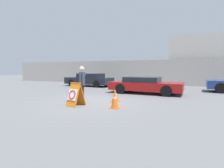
{
  "coord_description": "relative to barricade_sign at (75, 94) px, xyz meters",
  "views": [
    {
      "loc": [
        4.27,
        -7.66,
        1.6
      ],
      "look_at": [
        0.61,
        1.01,
        0.83
      ],
      "focal_mm": 28.0,
      "sensor_mm": 36.0,
      "label": 1
    }
  ],
  "objects": [
    {
      "name": "perimeter_wall",
      "position": [
        0.23,
        12.36,
        0.81
      ],
      "size": [
        36.0,
        0.3,
        3.09
      ],
      "color": "#ADA8A0",
      "rests_on": "ground_plane"
    },
    {
      "name": "building_block",
      "position": [
        5.83,
        15.67,
        2.09
      ],
      "size": [
        6.1,
        5.02,
        5.21
      ],
      "color": "beige",
      "rests_on": "ground_plane"
    },
    {
      "name": "traffic_cone_near",
      "position": [
        1.81,
        0.24,
        -0.14
      ],
      "size": [
        0.37,
        0.37,
        0.76
      ],
      "color": "orange",
      "rests_on": "ground_plane"
    },
    {
      "name": "security_guard",
      "position": [
        -0.11,
        0.76,
        0.47
      ],
      "size": [
        0.49,
        0.66,
        1.76
      ],
      "rotation": [
        0.0,
        0.0,
        2.3
      ],
      "color": "#232838",
      "rests_on": "ground_plane"
    },
    {
      "name": "parked_car_rear_sedan",
      "position": [
        1.98,
        5.26,
        0.07
      ],
      "size": [
        4.85,
        2.1,
        1.12
      ],
      "rotation": [
        0.0,
        0.0,
        -0.05
      ],
      "color": "black",
      "rests_on": "ground_plane"
    },
    {
      "name": "traffic_cone_mid",
      "position": [
        1.26,
        1.64,
        -0.2
      ],
      "size": [
        0.41,
        0.41,
        0.63
      ],
      "color": "orange",
      "rests_on": "ground_plane"
    },
    {
      "name": "parked_car_front_coupe",
      "position": [
        -4.19,
        8.41,
        0.12
      ],
      "size": [
        4.84,
        2.23,
        1.25
      ],
      "rotation": [
        0.0,
        0.0,
        3.06
      ],
      "color": "black",
      "rests_on": "ground_plane"
    },
    {
      "name": "ground_plane",
      "position": [
        0.23,
        1.21,
        -0.52
      ],
      "size": [
        90.0,
        90.0,
        0.0
      ],
      "primitive_type": "plane",
      "color": "slate"
    },
    {
      "name": "barricade_sign",
      "position": [
        0.0,
        0.0,
        0.0
      ],
      "size": [
        0.74,
        0.81,
        1.04
      ],
      "rotation": [
        0.0,
        0.0,
        -0.24
      ],
      "color": "orange",
      "rests_on": "ground_plane"
    }
  ]
}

